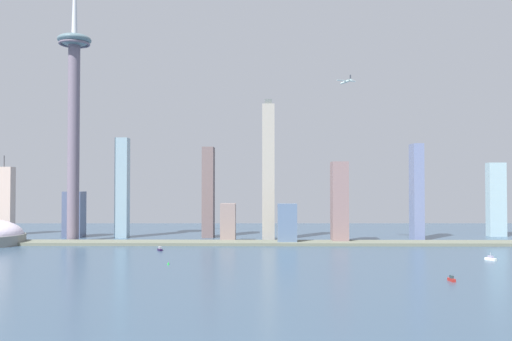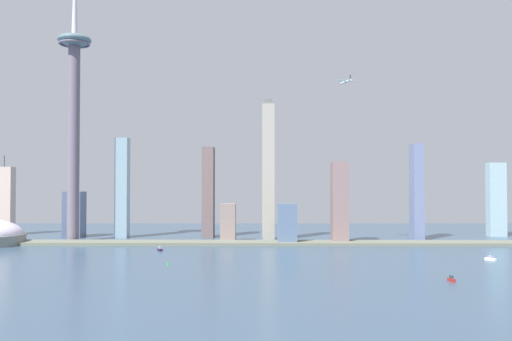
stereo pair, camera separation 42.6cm
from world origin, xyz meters
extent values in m
cube|color=slate|center=(0.00, 409.45, 1.71)|extent=(972.41, 40.21, 3.41)
cylinder|color=slate|center=(-269.05, 439.54, 125.17)|extent=(14.39, 14.39, 250.33)
ellipsoid|color=slate|center=(-269.05, 439.54, 250.33)|extent=(41.22, 41.22, 14.60)
torus|color=slate|center=(-269.05, 439.54, 245.22)|extent=(37.95, 37.95, 2.92)
cube|color=gray|center=(57.69, 424.78, 48.80)|extent=(19.10, 26.08, 97.61)
cube|color=slate|center=(-6.00, 408.28, 23.96)|extent=(22.63, 15.51, 47.93)
cube|color=#6E7BA6|center=(161.80, 465.76, 61.08)|extent=(12.99, 25.53, 122.15)
cube|color=slate|center=(-286.81, 496.16, 30.41)|extent=(24.51, 25.91, 60.82)
cylinder|color=#4C4C51|center=(-286.81, 496.16, 74.60)|extent=(1.60, 1.60, 27.56)
cube|color=#AAA194|center=(-27.53, 457.95, 85.80)|extent=(15.40, 21.60, 171.60)
cube|color=slate|center=(-27.53, 457.95, 174.75)|extent=(9.24, 12.96, 6.29)
cube|color=#A0C1CB|center=(282.52, 513.24, 49.92)|extent=(22.74, 15.64, 99.83)
cube|color=beige|center=(-394.58, 523.19, 47.32)|extent=(26.04, 16.68, 94.64)
cylinder|color=#4C4C51|center=(-394.58, 523.19, 102.64)|extent=(1.60, 1.60, 15.99)
cube|color=#6F5C5C|center=(-107.24, 497.36, 60.05)|extent=(15.10, 27.30, 120.11)
cube|color=gray|center=(-77.06, 436.26, 23.51)|extent=(18.37, 19.98, 47.03)
cube|color=#8AA9B8|center=(-220.44, 488.16, 65.97)|extent=(16.24, 18.17, 131.95)
cube|color=white|center=(176.62, 274.77, 1.12)|extent=(7.97, 11.69, 2.24)
cube|color=#9C94B4|center=(176.62, 274.77, 3.27)|extent=(4.27, 5.52, 2.06)
cylinder|color=silver|center=(176.62, 274.77, 5.81)|extent=(0.24, 0.24, 3.01)
cube|color=#A92520|center=(102.41, 163.19, 1.09)|extent=(3.58, 8.92, 2.19)
cube|color=#2C3F44|center=(102.41, 163.19, 3.27)|extent=(2.20, 4.01, 2.16)
cube|color=#211437|center=(-143.98, 346.01, 1.01)|extent=(7.18, 10.52, 2.03)
cube|color=#9699A3|center=(-143.98, 346.01, 3.32)|extent=(3.86, 4.97, 2.59)
cone|color=green|center=(-117.84, 244.81, 1.22)|extent=(1.96, 1.96, 2.44)
cylinder|color=silver|center=(64.95, 415.26, 192.87)|extent=(10.63, 23.25, 2.52)
sphere|color=silver|center=(60.82, 426.45, 192.87)|extent=(2.52, 2.52, 2.52)
cube|color=silver|center=(64.95, 415.26, 194.00)|extent=(23.87, 11.44, 0.50)
cube|color=silver|center=(68.42, 405.86, 193.25)|extent=(8.75, 5.07, 0.40)
cube|color=#2D333D|center=(68.42, 405.86, 196.63)|extent=(1.25, 2.30, 5.00)
camera|label=1|loc=(-35.52, -242.89, 70.71)|focal=38.91mm
camera|label=2|loc=(-35.10, -242.88, 70.71)|focal=38.91mm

